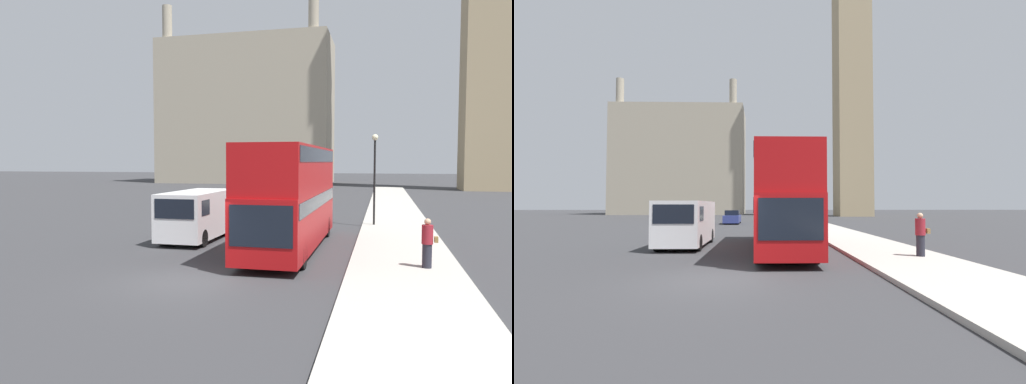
# 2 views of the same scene
# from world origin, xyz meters

# --- Properties ---
(ground_plane) EXTENTS (300.00, 300.00, 0.00)m
(ground_plane) POSITION_xyz_m (0.00, 0.00, 0.00)
(ground_plane) COLOR #333335
(sidewalk_strip) EXTENTS (3.88, 120.00, 0.15)m
(sidewalk_strip) POSITION_xyz_m (6.94, 0.00, 0.07)
(sidewalk_strip) COLOR #ADA89E
(sidewalk_strip) RESTS_ON ground_plane
(building_block_distant) EXTENTS (30.35, 14.19, 31.12)m
(building_block_distant) POSITION_xyz_m (-18.15, 73.71, 12.80)
(building_block_distant) COLOR #9E937F
(building_block_distant) RESTS_ON ground_plane
(red_double_decker_bus) EXTENTS (2.48, 11.37, 4.48)m
(red_double_decker_bus) POSITION_xyz_m (2.31, 6.66, 2.48)
(red_double_decker_bus) COLOR #A80F11
(red_double_decker_bus) RESTS_ON ground_plane
(white_van) EXTENTS (2.20, 5.67, 2.39)m
(white_van) POSITION_xyz_m (-2.61, 7.97, 1.29)
(white_van) COLOR white
(white_van) RESTS_ON ground_plane
(pedestrian) EXTENTS (0.54, 0.38, 1.72)m
(pedestrian) POSITION_xyz_m (7.69, 3.32, 1.01)
(pedestrian) COLOR #23232D
(pedestrian) RESTS_ON sidewalk_strip
(street_lamp) EXTENTS (0.36, 0.36, 5.27)m
(street_lamp) POSITION_xyz_m (5.67, 15.10, 3.65)
(street_lamp) COLOR black
(street_lamp) RESTS_ON sidewalk_strip
(parked_sedan) EXTENTS (1.78, 4.79, 1.59)m
(parked_sedan) POSITION_xyz_m (-2.10, 30.17, 0.72)
(parked_sedan) COLOR navy
(parked_sedan) RESTS_ON ground_plane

